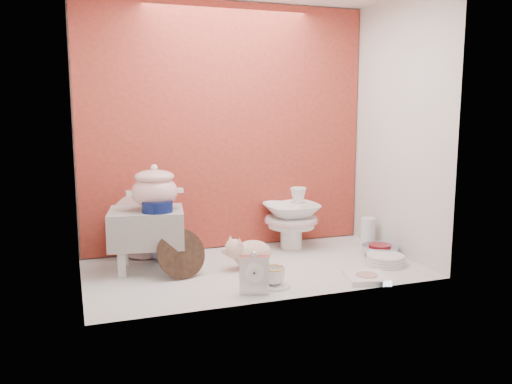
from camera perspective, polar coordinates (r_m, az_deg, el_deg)
ground at (r=2.93m, az=-0.24°, el=-8.22°), size 1.80×1.80×0.00m
niche_shell at (r=2.97m, az=-1.42°, el=10.22°), size 1.86×1.03×1.53m
step_stool at (r=2.93m, az=-11.68°, el=-5.05°), size 0.44×0.40×0.33m
soup_tureen at (r=2.86m, az=-10.88°, el=0.53°), size 0.36×0.36×0.25m
cobalt_bowl at (r=2.82m, az=-10.60°, el=-1.52°), size 0.19×0.19×0.06m
floral_platter at (r=3.15m, az=-12.12°, el=-3.56°), size 0.41×0.17×0.39m
blue_white_vase at (r=3.12m, az=-9.60°, el=-4.75°), size 0.30×0.30×0.27m
lacquer_tray at (r=2.78m, az=-8.07°, el=-6.61°), size 0.28×0.17×0.25m
mantel_clock at (r=2.52m, az=-0.19°, el=-8.72°), size 0.15×0.09×0.20m
plush_pig at (r=2.91m, az=-0.41°, el=-6.63°), size 0.33×0.28×0.17m
teacup_saucer at (r=2.65m, az=1.90°, el=-10.01°), size 0.22×0.22×0.01m
gold_rim_teacup at (r=2.63m, az=1.90°, el=-8.97°), size 0.14×0.14×0.09m
lattice_dish at (r=2.79m, az=11.83°, el=-9.04°), size 0.25×0.25×0.03m
dinner_plate_stack at (r=3.07m, az=13.77°, el=-7.10°), size 0.27×0.27×0.06m
crystal_bowl at (r=3.23m, az=13.20°, el=-6.20°), size 0.24×0.24×0.07m
clear_glass_vase at (r=3.40m, az=11.94°, el=-4.32°), size 0.10×0.10×0.19m
porcelain_tower at (r=3.30m, az=3.83°, el=-2.81°), size 0.38×0.38×0.38m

